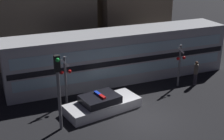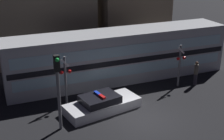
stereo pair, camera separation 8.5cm
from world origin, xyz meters
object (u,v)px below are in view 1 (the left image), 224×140
crossing_signal_near (180,63)px  train (120,55)px  traffic_light_corner (58,84)px  police_car (102,104)px  pedestrian (196,73)px

crossing_signal_near → train: bearing=139.4°
train → traffic_light_corner: 8.25m
train → crossing_signal_near: 4.59m
police_car → pedestrian: 8.00m
train → police_car: train is taller
crossing_signal_near → traffic_light_corner: bearing=-165.0°
police_car → train: bearing=43.6°
train → crossing_signal_near: bearing=-40.6°
traffic_light_corner → train: bearing=42.5°
crossing_signal_near → traffic_light_corner: 9.92m
police_car → pedestrian: bearing=-2.9°
traffic_light_corner → police_car: bearing=21.4°
train → crossing_signal_near: size_ratio=5.45×
train → pedestrian: train is taller
pedestrian → traffic_light_corner: size_ratio=0.42×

